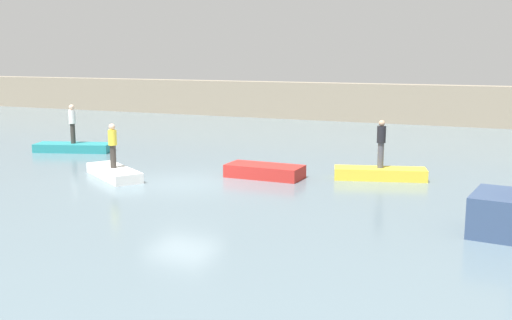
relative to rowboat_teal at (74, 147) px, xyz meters
The scene contains 9 objects.
ground_plane 9.38m from the rowboat_teal, 26.90° to the right, with size 120.00×120.00×0.00m, color slate.
embankment_wall 20.01m from the rowboat_teal, 65.26° to the left, with size 80.00×1.20×2.58m, color gray.
rowboat_teal is the anchor object (origin of this frame).
rowboat_white 6.92m from the rowboat_teal, 38.01° to the right, with size 3.22×1.04×0.37m, color white.
rowboat_red 10.80m from the rowboat_teal, 10.63° to the right, with size 2.85×1.26×0.48m, color red.
rowboat_yellow 14.66m from the rowboat_teal, ahead, with size 3.33×0.96×0.42m, color gold.
person_white_shirt 1.23m from the rowboat_teal, 90.00° to the left, with size 0.32×0.32×1.83m.
person_yellow_shirt 7.00m from the rowboat_teal, 38.01° to the right, with size 0.32×0.32×1.66m.
person_dark_shirt 14.71m from the rowboat_teal, ahead, with size 0.32×0.32×1.77m.
Camera 1 is at (10.78, -18.23, 4.57)m, focal length 42.44 mm.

